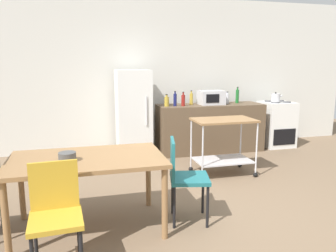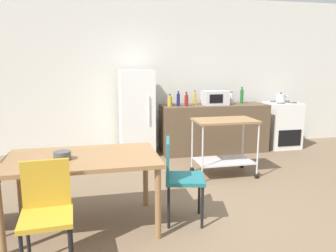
{
  "view_description": "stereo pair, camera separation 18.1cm",
  "coord_description": "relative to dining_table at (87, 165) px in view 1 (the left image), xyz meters",
  "views": [
    {
      "loc": [
        -1.46,
        -3.16,
        1.66
      ],
      "look_at": [
        -0.3,
        1.2,
        0.8
      ],
      "focal_mm": 35.23,
      "sensor_mm": 36.0,
      "label": 1
    },
    {
      "loc": [
        -1.28,
        -3.21,
        1.66
      ],
      "look_at": [
        -0.3,
        1.2,
        0.8
      ],
      "focal_mm": 35.23,
      "sensor_mm": 36.0,
      "label": 2
    }
  ],
  "objects": [
    {
      "name": "back_wall",
      "position": [
        1.43,
        3.14,
        0.78
      ],
      "size": [
        8.4,
        0.12,
        2.9
      ],
      "primitive_type": "cube",
      "color": "silver",
      "rests_on": "ground_plane"
    },
    {
      "name": "dining_table",
      "position": [
        0.0,
        0.0,
        0.0
      ],
      "size": [
        1.5,
        0.9,
        0.75
      ],
      "color": "olive",
      "rests_on": "ground_plane"
    },
    {
      "name": "kitchen_cart",
      "position": [
        2.0,
        1.2,
        -0.1
      ],
      "size": [
        0.91,
        0.57,
        0.85
      ],
      "color": "olive",
      "rests_on": "ground_plane"
    },
    {
      "name": "chair_mustard",
      "position": [
        -0.27,
        -0.66,
        -0.15
      ],
      "size": [
        0.42,
        0.42,
        0.89
      ],
      "rotation": [
        0.0,
        0.0,
        0.06
      ],
      "color": "gold",
      "rests_on": "ground_plane"
    },
    {
      "name": "chair_teal",
      "position": [
        0.97,
        -0.08,
        -0.15
      ],
      "size": [
        0.48,
        0.48,
        0.89
      ],
      "rotation": [
        0.0,
        0.0,
        1.35
      ],
      "color": "#1E666B",
      "rests_on": "ground_plane"
    },
    {
      "name": "ground_plane",
      "position": [
        1.43,
        -0.06,
        -0.67
      ],
      "size": [
        12.0,
        12.0,
        0.0
      ],
      "primitive_type": "plane",
      "color": "brown"
    },
    {
      "name": "bottle_soda",
      "position": [
        1.96,
        2.6,
        0.34
      ],
      "size": [
        0.06,
        0.06,
        0.26
      ],
      "color": "gold",
      "rests_on": "kitchen_counter"
    },
    {
      "name": "bottle_sparkling_water",
      "position": [
        2.91,
        2.61,
        0.37
      ],
      "size": [
        0.06,
        0.06,
        0.31
      ],
      "color": "#1E6628",
      "rests_on": "kitchen_counter"
    },
    {
      "name": "refrigerator",
      "position": [
        0.88,
        2.64,
        0.1
      ],
      "size": [
        0.6,
        0.63,
        1.55
      ],
      "color": "white",
      "rests_on": "ground_plane"
    },
    {
      "name": "bottle_sesame_oil",
      "position": [
        1.76,
        2.46,
        0.34
      ],
      "size": [
        0.07,
        0.07,
        0.26
      ],
      "color": "maroon",
      "rests_on": "kitchen_counter"
    },
    {
      "name": "bottle_wine",
      "position": [
        1.46,
        2.48,
        0.32
      ],
      "size": [
        0.08,
        0.08,
        0.22
      ],
      "color": "gold",
      "rests_on": "kitchen_counter"
    },
    {
      "name": "bottle_vinegar",
      "position": [
        1.62,
        2.48,
        0.35
      ],
      "size": [
        0.06,
        0.06,
        0.27
      ],
      "color": "navy",
      "rests_on": "kitchen_counter"
    },
    {
      "name": "bottle_soy_sauce",
      "position": [
        2.69,
        2.6,
        0.32
      ],
      "size": [
        0.08,
        0.08,
        0.23
      ],
      "color": "silver",
      "rests_on": "kitchen_counter"
    },
    {
      "name": "stove_oven",
      "position": [
        3.78,
        2.56,
        -0.22
      ],
      "size": [
        0.6,
        0.61,
        0.92
      ],
      "color": "white",
      "rests_on": "ground_plane"
    },
    {
      "name": "kettle",
      "position": [
        3.66,
        2.46,
        0.33
      ],
      "size": [
        0.24,
        0.17,
        0.19
      ],
      "color": "silver",
      "rests_on": "stove_oven"
    },
    {
      "name": "kitchen_counter",
      "position": [
        2.33,
        2.54,
        -0.22
      ],
      "size": [
        2.0,
        0.64,
        0.9
      ],
      "primitive_type": "cube",
      "color": "brown",
      "rests_on": "ground_plane"
    },
    {
      "name": "microwave",
      "position": [
        2.34,
        2.54,
        0.36
      ],
      "size": [
        0.46,
        0.35,
        0.26
      ],
      "color": "silver",
      "rests_on": "kitchen_counter"
    },
    {
      "name": "fruit_bowl",
      "position": [
        -0.18,
        -0.08,
        0.12
      ],
      "size": [
        0.16,
        0.16,
        0.08
      ],
      "primitive_type": "cylinder",
      "color": "#4C4C4C",
      "rests_on": "dining_table"
    }
  ]
}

